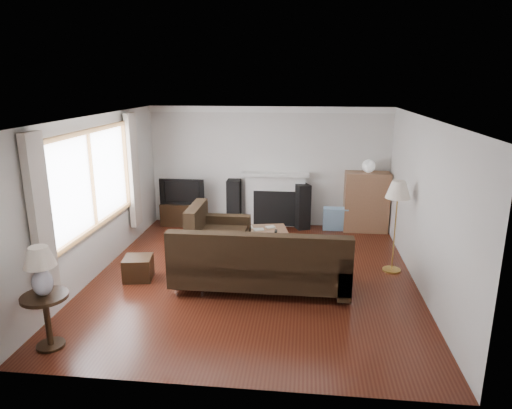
# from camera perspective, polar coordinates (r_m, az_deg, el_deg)

# --- Properties ---
(room) EXTENTS (5.10, 5.60, 2.54)m
(room) POSITION_cam_1_polar(r_m,az_deg,el_deg) (6.95, -0.27, 0.54)
(room) COLOR #471B0F
(room) RESTS_ON ground
(window) EXTENTS (0.12, 2.74, 1.54)m
(window) POSITION_cam_1_polar(r_m,az_deg,el_deg) (7.38, -19.76, 2.90)
(window) COLOR olive
(window) RESTS_ON room
(curtain_near) EXTENTS (0.10, 0.35, 2.10)m
(curtain_near) POSITION_cam_1_polar(r_m,az_deg,el_deg) (6.10, -25.31, -1.63)
(curtain_near) COLOR beige
(curtain_near) RESTS_ON room
(curtain_far) EXTENTS (0.10, 0.35, 2.10)m
(curtain_far) POSITION_cam_1_polar(r_m,az_deg,el_deg) (8.75, -15.11, 4.12)
(curtain_far) COLOR beige
(curtain_far) RESTS_ON room
(fireplace) EXTENTS (1.40, 0.26, 1.15)m
(fireplace) POSITION_cam_1_polar(r_m,az_deg,el_deg) (9.65, 2.40, 0.63)
(fireplace) COLOR white
(fireplace) RESTS_ON room
(tv_stand) EXTENTS (0.95, 0.43, 0.48)m
(tv_stand) POSITION_cam_1_polar(r_m,az_deg,el_deg) (9.92, -8.95, -1.15)
(tv_stand) COLOR black
(tv_stand) RESTS_ON ground
(television) EXTENTS (0.95, 0.12, 0.55)m
(television) POSITION_cam_1_polar(r_m,az_deg,el_deg) (9.79, -9.08, 1.72)
(television) COLOR black
(television) RESTS_ON tv_stand
(speaker_left) EXTENTS (0.28, 0.33, 1.00)m
(speaker_left) POSITION_cam_1_polar(r_m,az_deg,el_deg) (9.68, -2.77, 0.20)
(speaker_left) COLOR black
(speaker_left) RESTS_ON ground
(speaker_right) EXTENTS (0.36, 0.39, 0.94)m
(speaker_right) POSITION_cam_1_polar(r_m,az_deg,el_deg) (9.55, 5.81, -0.25)
(speaker_right) COLOR black
(speaker_right) RESTS_ON ground
(bookshelf) EXTENTS (0.89, 0.42, 1.22)m
(bookshelf) POSITION_cam_1_polar(r_m,az_deg,el_deg) (9.58, 13.61, 0.32)
(bookshelf) COLOR brown
(bookshelf) RESTS_ON ground
(globe_lamp) EXTENTS (0.26, 0.26, 0.26)m
(globe_lamp) POSITION_cam_1_polar(r_m,az_deg,el_deg) (9.42, 13.90, 4.68)
(globe_lamp) COLOR white
(globe_lamp) RESTS_ON bookshelf
(sectional_sofa) EXTENTS (2.82, 2.06, 0.91)m
(sectional_sofa) POSITION_cam_1_polar(r_m,az_deg,el_deg) (6.81, 0.61, -6.84)
(sectional_sofa) COLOR black
(sectional_sofa) RESTS_ON ground
(coffee_table) EXTENTS (1.09, 0.74, 0.39)m
(coffee_table) POSITION_cam_1_polar(r_m,az_deg,el_deg) (8.42, 0.38, -4.28)
(coffee_table) COLOR brown
(coffee_table) RESTS_ON ground
(footstool) EXTENTS (0.49, 0.49, 0.36)m
(footstool) POSITION_cam_1_polar(r_m,az_deg,el_deg) (7.43, -14.50, -7.70)
(footstool) COLOR black
(footstool) RESTS_ON ground
(floor_lamp) EXTENTS (0.44, 0.44, 1.51)m
(floor_lamp) POSITION_cam_1_polar(r_m,az_deg,el_deg) (7.62, 16.99, -2.70)
(floor_lamp) COLOR gold
(floor_lamp) RESTS_ON ground
(side_table) EXTENTS (0.53, 0.53, 0.66)m
(side_table) POSITION_cam_1_polar(r_m,az_deg,el_deg) (5.96, -24.59, -13.10)
(side_table) COLOR black
(side_table) RESTS_ON ground
(table_lamp) EXTENTS (0.36, 0.36, 0.58)m
(table_lamp) POSITION_cam_1_polar(r_m,az_deg,el_deg) (5.70, -25.29, -7.60)
(table_lamp) COLOR silver
(table_lamp) RESTS_ON side_table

